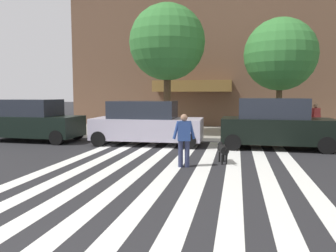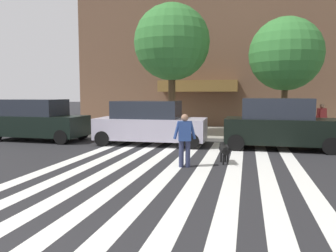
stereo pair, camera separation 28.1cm
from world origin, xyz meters
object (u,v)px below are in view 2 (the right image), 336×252
dog_on_leash (224,150)px  pedestrian_bystander (322,119)px  street_tree_nearest (172,43)px  pedestrian_dog_walker (185,137)px  parked_car_behind_first (150,123)px  street_tree_middle (286,54)px  parked_car_third_in_line (279,125)px  parked_car_near_curb (38,120)px

dog_on_leash → pedestrian_bystander: size_ratio=0.63×
street_tree_nearest → pedestrian_dog_walker: size_ratio=4.10×
parked_car_behind_first → street_tree_middle: size_ratio=0.85×
parked_car_behind_first → parked_car_third_in_line: size_ratio=1.10×
parked_car_behind_first → street_tree_nearest: size_ratio=0.73×
parked_car_near_curb → parked_car_third_in_line: parked_car_third_in_line is taller
parked_car_near_curb → pedestrian_bystander: bearing=12.9°
dog_on_leash → pedestrian_bystander: pedestrian_bystander is taller
street_tree_middle → parked_car_behind_first: bearing=-154.5°
parked_car_behind_first → pedestrian_bystander: size_ratio=2.98×
street_tree_middle → pedestrian_dog_walker: size_ratio=3.50×
parked_car_near_curb → parked_car_behind_first: parked_car_near_curb is taller
parked_car_third_in_line → street_tree_nearest: bearing=150.6°
parked_car_near_curb → pedestrian_bystander: (13.34, 3.05, 0.11)m
street_tree_nearest → street_tree_middle: bearing=-0.7°
street_tree_middle → dog_on_leash: (-2.43, -6.15, -3.69)m
parked_car_third_in_line → dog_on_leash: size_ratio=4.32×
parked_car_near_curb → street_tree_middle: (11.59, 2.83, 3.17)m
parked_car_near_curb → parked_car_behind_first: size_ratio=0.94×
street_tree_nearest → pedestrian_bystander: size_ratio=4.10×
street_tree_nearest → street_tree_middle: street_tree_nearest is taller
parked_car_near_curb → dog_on_leash: size_ratio=4.44×
parked_car_near_curb → pedestrian_bystander: size_ratio=2.79×
parked_car_near_curb → pedestrian_dog_walker: size_ratio=2.79×
pedestrian_dog_walker → pedestrian_bystander: 9.01m
parked_car_near_curb → street_tree_nearest: 7.73m
parked_car_behind_first → pedestrian_dog_walker: parked_car_behind_first is taller
street_tree_nearest → street_tree_middle: (5.59, -0.07, -0.75)m
street_tree_middle → dog_on_leash: 7.58m
parked_car_near_curb → parked_car_behind_first: bearing=-0.0°
parked_car_behind_first → pedestrian_bystander: (7.69, 3.06, 0.13)m
parked_car_behind_first → parked_car_third_in_line: parked_car_third_in_line is taller
parked_car_near_curb → parked_car_third_in_line: (11.15, -0.00, 0.04)m
pedestrian_dog_walker → dog_on_leash: size_ratio=1.59×
parked_car_third_in_line → street_tree_nearest: size_ratio=0.66×
parked_car_third_in_line → street_tree_middle: bearing=81.1°
parked_car_near_curb → dog_on_leash: (9.16, -3.33, -0.53)m
parked_car_near_curb → pedestrian_dog_walker: bearing=-27.7°
parked_car_near_curb → pedestrian_dog_walker: (8.02, -4.21, -0.04)m
parked_car_near_curb → dog_on_leash: 9.76m
parked_car_third_in_line → dog_on_leash: bearing=-120.8°
street_tree_nearest → pedestrian_bystander: bearing=1.2°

